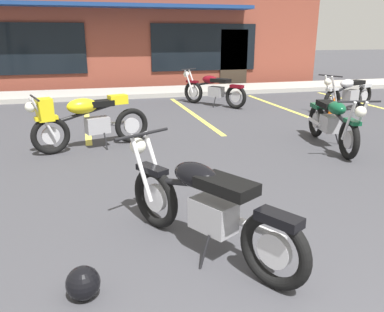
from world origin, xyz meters
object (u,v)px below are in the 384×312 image
Objects in this scene: motorcycle_silver_naked at (213,89)px; helmet_on_pavement at (83,283)px; motorcycle_foreground_classic at (205,205)px; traffic_cone at (333,108)px; motorcycle_red_sportbike at (332,122)px; motorcycle_black_cruiser at (349,93)px; motorcycle_blue_standard at (86,119)px.

helmet_on_pavement is at bearing -114.93° from motorcycle_silver_naked.
helmet_on_pavement is (-1.08, -0.40, -0.33)m from motorcycle_foreground_classic.
traffic_cone is at bearing -48.57° from motorcycle_silver_naked.
motorcycle_red_sportbike reaches higher than helmet_on_pavement.
motorcycle_silver_naked is 3.28m from traffic_cone.
motorcycle_foreground_classic and motorcycle_red_sportbike have the same top height.
motorcycle_black_cruiser is 1.12× the size of motorcycle_silver_naked.
motorcycle_red_sportbike and motorcycle_blue_standard have the same top height.
motorcycle_blue_standard is at bearing -169.31° from traffic_cone.
motorcycle_silver_naked is (-0.69, 4.53, 0.00)m from motorcycle_red_sportbike.
motorcycle_silver_naked and motorcycle_blue_standard have the same top height.
motorcycle_black_cruiser is 6.87m from motorcycle_blue_standard.
motorcycle_red_sportbike is 4.28m from motorcycle_blue_standard.
motorcycle_red_sportbike is at bearing -13.70° from motorcycle_blue_standard.
motorcycle_black_cruiser is at bearing 39.12° from traffic_cone.
motorcycle_foreground_classic and motorcycle_black_cruiser have the same top height.
motorcycle_silver_naked reaches higher than helmet_on_pavement.
motorcycle_silver_naked is (-3.15, 1.65, 0.00)m from motorcycle_black_cruiser.
motorcycle_silver_naked is 3.39× the size of traffic_cone.
motorcycle_black_cruiser is 3.56m from motorcycle_silver_naked.
motorcycle_black_cruiser is at bearing 44.95° from motorcycle_foreground_classic.
helmet_on_pavement is 0.49× the size of traffic_cone.
motorcycle_black_cruiser and motorcycle_blue_standard have the same top height.
motorcycle_blue_standard is at bearing 166.30° from motorcycle_red_sportbike.
motorcycle_blue_standard is (-3.47, -3.52, 0.07)m from motorcycle_silver_naked.
motorcycle_foreground_classic and motorcycle_blue_standard have the same top height.
motorcycle_silver_naked is 0.87× the size of motorcycle_blue_standard.
motorcycle_black_cruiser is 3.80× the size of traffic_cone.
motorcycle_foreground_classic is at bearing -139.19° from motorcycle_red_sportbike.
motorcycle_blue_standard is at bearing -164.27° from motorcycle_black_cruiser.
motorcycle_foreground_classic is at bearing -108.86° from motorcycle_silver_naked.
motorcycle_blue_standard is at bearing 104.63° from motorcycle_foreground_classic.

